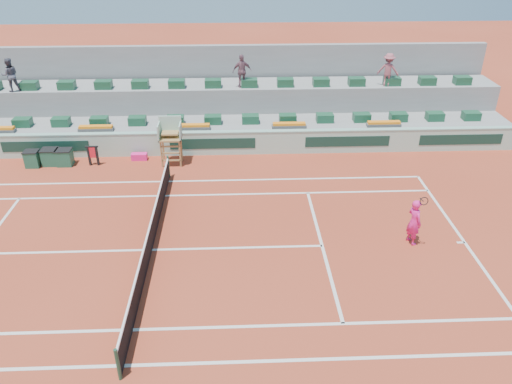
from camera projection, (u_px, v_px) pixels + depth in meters
ground at (152, 250)px, 18.62m from camera, size 90.00×90.00×0.00m
seating_tier_lower at (178, 128)px, 27.67m from camera, size 36.00×4.00×1.20m
seating_tier_upper at (180, 106)px, 28.73m from camera, size 36.00×2.40×2.60m
stadium_back_wall at (181, 83)px, 29.69m from camera, size 36.00×0.40×4.40m
player_bag at (139, 157)px, 25.41m from camera, size 0.78×0.35×0.35m
spectator_left at (10, 75)px, 26.57m from camera, size 1.06×0.96×1.78m
spectator_mid at (242, 71)px, 27.20m from camera, size 1.12×0.65×1.80m
spectator_right at (388, 70)px, 27.43m from camera, size 1.33×1.06×1.80m
court_lines at (152, 250)px, 18.62m from camera, size 23.89×11.09×0.01m
tennis_net at (150, 238)px, 18.36m from camera, size 0.10×11.97×1.10m
advertising_hoarding at (174, 143)px, 25.73m from camera, size 36.00×0.34×1.26m
umpire_chair at (170, 134)px, 24.42m from camera, size 1.10×0.90×2.40m
seat_row_lower at (175, 120)px, 26.49m from camera, size 32.90×0.60×0.44m
seat_row_upper at (177, 84)px, 27.47m from camera, size 32.90×0.60×0.44m
flower_planters at (145, 128)px, 25.78m from camera, size 26.80×0.36×0.28m
drink_cooler_a at (65, 157)px, 24.76m from camera, size 0.77×0.67×0.84m
drink_cooler_b at (50, 157)px, 24.80m from camera, size 0.81×0.70×0.84m
drink_cooler_c at (32, 159)px, 24.61m from camera, size 0.70×0.61×0.84m
towel_rack at (93, 154)px, 24.65m from camera, size 0.63×0.10×1.03m
tennis_player at (414, 222)px, 18.60m from camera, size 0.64×0.95×2.28m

